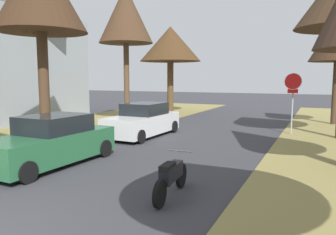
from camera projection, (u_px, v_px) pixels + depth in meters
stop_sign_far at (293, 90)px, 15.79m from camera, size 0.81×0.46×2.96m
street_tree_left_mid_b at (126, 16)px, 19.47m from camera, size 3.24×3.24×8.15m
street_tree_left_far at (170, 45)px, 25.25m from camera, size 4.70×4.70×6.68m
parked_sedan_green at (51, 142)px, 10.41m from camera, size 2.02×4.44×1.57m
parked_sedan_white at (143, 121)px, 15.65m from camera, size 2.02×4.44×1.57m
parked_motorcycle at (171, 176)px, 7.57m from camera, size 0.60×2.05×0.97m
house_backdrop_left at (0, 51)px, 21.36m from camera, size 7.77×9.59×8.75m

